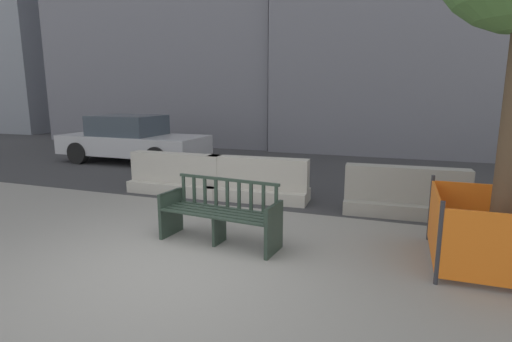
{
  "coord_description": "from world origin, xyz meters",
  "views": [
    {
      "loc": [
        2.5,
        -3.86,
        2.06
      ],
      "look_at": [
        0.23,
        2.42,
        0.75
      ],
      "focal_mm": 28.0,
      "sensor_mm": 36.0,
      "label": 1
    }
  ],
  "objects_px": {
    "street_bench": "(220,215)",
    "car_sedan_mid": "(132,140)",
    "construction_fence": "(500,230)",
    "jersey_barrier_right": "(405,196)",
    "jersey_barrier_left": "(176,177)",
    "jersey_barrier_centre": "(257,183)"
  },
  "relations": [
    {
      "from": "car_sedan_mid",
      "to": "jersey_barrier_right",
      "type": "bearing_deg",
      "value": -20.67
    },
    {
      "from": "car_sedan_mid",
      "to": "jersey_barrier_centre",
      "type": "bearing_deg",
      "value": -29.47
    },
    {
      "from": "jersey_barrier_left",
      "to": "construction_fence",
      "type": "relative_size",
      "value": 1.35
    },
    {
      "from": "jersey_barrier_left",
      "to": "car_sedan_mid",
      "type": "bearing_deg",
      "value": 138.31
    },
    {
      "from": "street_bench",
      "to": "car_sedan_mid",
      "type": "xyz_separation_m",
      "value": [
        -5.28,
        5.14,
        0.29
      ]
    },
    {
      "from": "jersey_barrier_left",
      "to": "jersey_barrier_right",
      "type": "xyz_separation_m",
      "value": [
        4.47,
        -0.03,
        0.0
      ]
    },
    {
      "from": "jersey_barrier_centre",
      "to": "jersey_barrier_right",
      "type": "distance_m",
      "value": 2.7
    },
    {
      "from": "jersey_barrier_right",
      "to": "car_sedan_mid",
      "type": "xyz_separation_m",
      "value": [
        -7.7,
        2.9,
        0.34
      ]
    },
    {
      "from": "jersey_barrier_right",
      "to": "construction_fence",
      "type": "bearing_deg",
      "value": -60.52
    },
    {
      "from": "construction_fence",
      "to": "car_sedan_mid",
      "type": "bearing_deg",
      "value": 151.49
    },
    {
      "from": "jersey_barrier_left",
      "to": "jersey_barrier_right",
      "type": "height_order",
      "value": "same"
    },
    {
      "from": "jersey_barrier_right",
      "to": "construction_fence",
      "type": "distance_m",
      "value": 2.12
    },
    {
      "from": "street_bench",
      "to": "jersey_barrier_right",
      "type": "bearing_deg",
      "value": 42.87
    },
    {
      "from": "street_bench",
      "to": "car_sedan_mid",
      "type": "bearing_deg",
      "value": 135.77
    },
    {
      "from": "street_bench",
      "to": "jersey_barrier_right",
      "type": "xyz_separation_m",
      "value": [
        2.41,
        2.24,
        -0.06
      ]
    },
    {
      "from": "jersey_barrier_centre",
      "to": "jersey_barrier_left",
      "type": "relative_size",
      "value": 1.01
    },
    {
      "from": "jersey_barrier_left",
      "to": "jersey_barrier_right",
      "type": "bearing_deg",
      "value": -0.38
    },
    {
      "from": "jersey_barrier_left",
      "to": "car_sedan_mid",
      "type": "height_order",
      "value": "car_sedan_mid"
    },
    {
      "from": "car_sedan_mid",
      "to": "construction_fence",
      "type": "bearing_deg",
      "value": -28.51
    },
    {
      "from": "street_bench",
      "to": "car_sedan_mid",
      "type": "relative_size",
      "value": 0.39
    },
    {
      "from": "jersey_barrier_left",
      "to": "construction_fence",
      "type": "distance_m",
      "value": 5.82
    },
    {
      "from": "construction_fence",
      "to": "car_sedan_mid",
      "type": "xyz_separation_m",
      "value": [
        -8.74,
        4.75,
        0.21
      ]
    }
  ]
}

